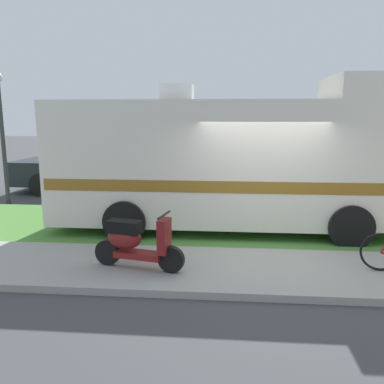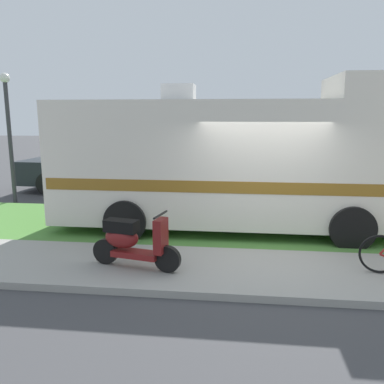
{
  "view_description": "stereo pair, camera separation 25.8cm",
  "coord_description": "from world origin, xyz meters",
  "px_view_note": "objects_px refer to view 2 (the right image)",
  "views": [
    {
      "loc": [
        -0.73,
        -7.54,
        2.64
      ],
      "look_at": [
        -1.4,
        0.3,
        1.1
      ],
      "focal_mm": 37.28,
      "sensor_mm": 36.0,
      "label": 1
    },
    {
      "loc": [
        -0.47,
        -7.52,
        2.64
      ],
      "look_at": [
        -1.4,
        0.3,
        1.1
      ],
      "focal_mm": 37.28,
      "sensor_mm": 36.0,
      "label": 2
    }
  ],
  "objects_px": {
    "street_lamp_post": "(9,125)",
    "pickup_truck_near": "(122,165)",
    "motorhome_rv": "(236,160)",
    "scooter": "(132,241)"
  },
  "relations": [
    {
      "from": "motorhome_rv",
      "to": "pickup_truck_near",
      "type": "relative_size",
      "value": 1.34
    },
    {
      "from": "motorhome_rv",
      "to": "street_lamp_post",
      "type": "bearing_deg",
      "value": 161.84
    },
    {
      "from": "street_lamp_post",
      "to": "pickup_truck_near",
      "type": "bearing_deg",
      "value": 36.04
    },
    {
      "from": "scooter",
      "to": "pickup_truck_near",
      "type": "height_order",
      "value": "pickup_truck_near"
    },
    {
      "from": "scooter",
      "to": "pickup_truck_near",
      "type": "distance_m",
      "value": 7.35
    },
    {
      "from": "motorhome_rv",
      "to": "scooter",
      "type": "height_order",
      "value": "motorhome_rv"
    },
    {
      "from": "pickup_truck_near",
      "to": "street_lamp_post",
      "type": "xyz_separation_m",
      "value": [
        -2.77,
        -2.02,
        1.4
      ]
    },
    {
      "from": "pickup_truck_near",
      "to": "street_lamp_post",
      "type": "distance_m",
      "value": 3.7
    },
    {
      "from": "motorhome_rv",
      "to": "street_lamp_post",
      "type": "height_order",
      "value": "street_lamp_post"
    },
    {
      "from": "motorhome_rv",
      "to": "pickup_truck_near",
      "type": "distance_m",
      "value": 5.77
    }
  ]
}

